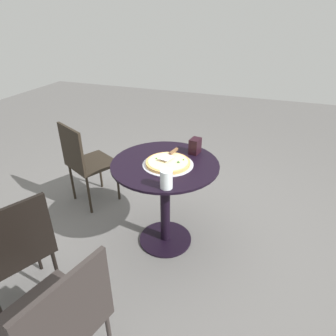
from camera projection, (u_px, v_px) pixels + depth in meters
ground_plane at (165, 239)px, 2.50m from camera, size 10.00×10.00×0.00m
patio_table at (165, 188)px, 2.25m from camera, size 0.81×0.81×0.75m
pizza_on_tray at (168, 163)px, 2.12m from camera, size 0.38×0.38×0.05m
pizza_server at (170, 154)px, 2.16m from camera, size 0.22×0.10×0.02m
drinking_cup at (166, 179)px, 1.82m from camera, size 0.08×0.08×0.13m
napkin_dispenser at (195, 146)px, 2.27m from camera, size 0.11×0.09×0.12m
patio_chair_near at (85, 159)px, 2.76m from camera, size 0.53×0.53×0.85m
patio_chair_far at (57, 322)px, 1.31m from camera, size 0.53×0.53×0.86m
patio_chair_corner at (12, 248)px, 1.71m from camera, size 0.56×0.56×0.86m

